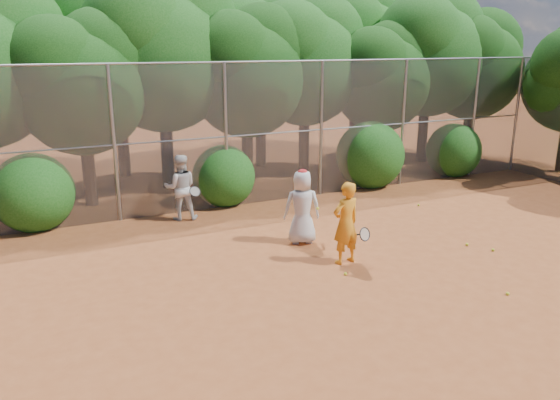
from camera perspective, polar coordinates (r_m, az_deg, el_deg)
ground at (r=11.07m, az=10.35°, el=-8.15°), size 80.00×80.00×0.00m
fence_back at (r=15.50m, az=-2.57°, el=7.04°), size 20.05×0.09×4.03m
tree_2 at (r=16.07m, az=-20.04°, el=11.93°), size 3.99×3.47×5.47m
tree_3 at (r=17.46m, az=-12.16°, el=15.46°), size 4.89×4.26×6.70m
tree_4 at (r=17.65m, az=-3.45°, el=13.71°), size 4.19×3.64×5.73m
tree_5 at (r=19.42m, az=2.73°, el=14.80°), size 4.51×3.92×6.17m
tree_6 at (r=19.89m, az=10.63°, el=12.91°), size 3.86×3.36×5.29m
tree_7 at (r=21.89m, az=15.34°, el=15.02°), size 4.77×4.14×6.53m
tree_8 at (r=23.01m, az=19.67°, el=13.54°), size 4.25×3.70×5.82m
tree_10 at (r=19.43m, az=-16.74°, el=15.87°), size 5.15×4.48×7.06m
tree_11 at (r=20.43m, az=-2.00°, el=15.20°), size 4.64×4.03×6.35m
tree_12 at (r=23.09m, az=8.12°, el=16.03°), size 5.02×4.37×6.88m
bush_0 at (r=14.86m, az=-24.42°, el=1.04°), size 2.00×2.00×2.00m
bush_1 at (r=15.70m, az=-5.91°, el=2.80°), size 1.80×1.80×1.80m
bush_2 at (r=17.89m, az=9.41°, el=4.97°), size 2.20×2.20×2.20m
bush_3 at (r=20.08m, az=17.70°, el=5.20°), size 1.90×1.90×1.90m
player_yellow at (r=11.44m, az=6.90°, el=-2.42°), size 0.86×0.55×1.77m
player_teen at (r=12.53m, az=2.33°, el=-0.71°), size 0.97×0.78×1.76m
player_white at (r=14.44m, az=-10.36°, el=1.30°), size 0.97×0.83×1.73m
ball_0 at (r=13.15m, az=21.37°, el=-4.88°), size 0.07×0.07×0.07m
ball_1 at (r=16.07m, az=14.28°, el=-0.51°), size 0.07×0.07×0.07m
ball_2 at (r=11.06m, az=22.69°, el=-9.02°), size 0.07×0.07×0.07m
ball_3 at (r=13.30m, az=18.96°, el=-4.41°), size 0.07×0.07×0.07m
ball_4 at (r=11.13m, az=6.86°, el=-7.65°), size 0.07×0.07×0.07m
ball_5 at (r=15.79m, az=7.62°, el=-0.43°), size 0.07×0.07×0.07m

